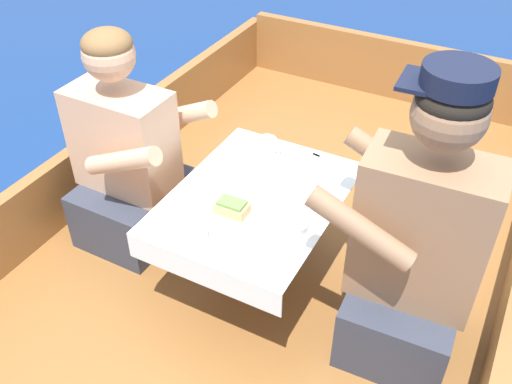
{
  "coord_description": "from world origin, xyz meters",
  "views": [
    {
      "loc": [
        0.76,
        -1.56,
        2.03
      ],
      "look_at": [
        0.0,
        -0.14,
        0.76
      ],
      "focal_mm": 40.0,
      "sensor_mm": 36.0,
      "label": 1
    }
  ],
  "objects_px": {
    "coffee_cup_port": "(283,172)",
    "tin_can": "(198,231)",
    "person_starboard": "(415,250)",
    "coffee_cup_starboard": "(267,145)",
    "sandwich": "(232,207)",
    "person_port": "(128,163)"
  },
  "relations": [
    {
      "from": "sandwich",
      "to": "tin_can",
      "type": "bearing_deg",
      "value": -104.4
    },
    {
      "from": "person_starboard",
      "to": "coffee_cup_port",
      "type": "height_order",
      "value": "person_starboard"
    },
    {
      "from": "person_starboard",
      "to": "coffee_cup_starboard",
      "type": "relative_size",
      "value": 10.27
    },
    {
      "from": "person_starboard",
      "to": "coffee_cup_starboard",
      "type": "height_order",
      "value": "person_starboard"
    },
    {
      "from": "coffee_cup_port",
      "to": "tin_can",
      "type": "distance_m",
      "value": 0.45
    },
    {
      "from": "sandwich",
      "to": "tin_can",
      "type": "relative_size",
      "value": 1.73
    },
    {
      "from": "person_port",
      "to": "coffee_cup_port",
      "type": "xyz_separation_m",
      "value": [
        0.63,
        0.15,
        0.07
      ]
    },
    {
      "from": "person_port",
      "to": "coffee_cup_starboard",
      "type": "xyz_separation_m",
      "value": [
        0.49,
        0.28,
        0.08
      ]
    },
    {
      "from": "person_port",
      "to": "sandwich",
      "type": "xyz_separation_m",
      "value": [
        0.56,
        -0.13,
        0.08
      ]
    },
    {
      "from": "person_port",
      "to": "coffee_cup_starboard",
      "type": "relative_size",
      "value": 8.91
    },
    {
      "from": "sandwich",
      "to": "coffee_cup_starboard",
      "type": "bearing_deg",
      "value": 99.93
    },
    {
      "from": "sandwich",
      "to": "tin_can",
      "type": "xyz_separation_m",
      "value": [
        -0.04,
        -0.16,
        -0.0
      ]
    },
    {
      "from": "coffee_cup_starboard",
      "to": "sandwich",
      "type": "bearing_deg",
      "value": -80.07
    },
    {
      "from": "person_port",
      "to": "sandwich",
      "type": "bearing_deg",
      "value": -12.43
    },
    {
      "from": "person_starboard",
      "to": "coffee_cup_starboard",
      "type": "bearing_deg",
      "value": -27.19
    },
    {
      "from": "person_port",
      "to": "person_starboard",
      "type": "xyz_separation_m",
      "value": [
        1.18,
        -0.03,
        0.07
      ]
    },
    {
      "from": "person_starboard",
      "to": "tin_can",
      "type": "bearing_deg",
      "value": 18.31
    },
    {
      "from": "coffee_cup_port",
      "to": "coffee_cup_starboard",
      "type": "distance_m",
      "value": 0.19
    },
    {
      "from": "sandwich",
      "to": "coffee_cup_port",
      "type": "distance_m",
      "value": 0.28
    },
    {
      "from": "coffee_cup_port",
      "to": "tin_can",
      "type": "height_order",
      "value": "tin_can"
    },
    {
      "from": "person_starboard",
      "to": "person_port",
      "type": "bearing_deg",
      "value": -4.41
    },
    {
      "from": "coffee_cup_port",
      "to": "person_port",
      "type": "bearing_deg",
      "value": -166.61
    }
  ]
}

